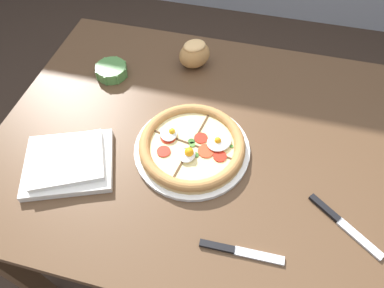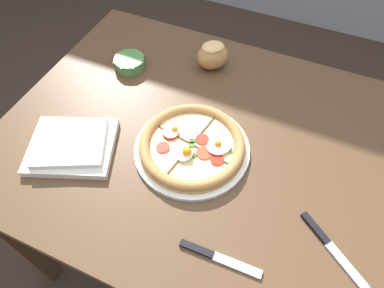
% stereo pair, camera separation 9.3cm
% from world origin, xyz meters
% --- Properties ---
extents(ground_plane, '(12.00, 12.00, 0.00)m').
position_xyz_m(ground_plane, '(0.00, 0.00, 0.00)').
color(ground_plane, '#3D2D23').
extents(dining_table, '(1.18, 0.91, 0.77)m').
position_xyz_m(dining_table, '(0.00, 0.00, 0.66)').
color(dining_table, '#513823').
rests_on(dining_table, ground_plane).
extents(pizza, '(0.32, 0.32, 0.05)m').
position_xyz_m(pizza, '(-0.02, -0.05, 0.79)').
color(pizza, white).
rests_on(pizza, dining_table).
extents(ramekin_bowl, '(0.11, 0.11, 0.04)m').
position_xyz_m(ramekin_bowl, '(-0.35, 0.18, 0.79)').
color(ramekin_bowl, '#4C8442').
rests_on(ramekin_bowl, dining_table).
extents(napkin_folded, '(0.29, 0.27, 0.04)m').
position_xyz_m(napkin_folded, '(-0.33, -0.18, 0.79)').
color(napkin_folded, silver).
rests_on(napkin_folded, dining_table).
extents(bread_piece_near, '(0.13, 0.13, 0.09)m').
position_xyz_m(bread_piece_near, '(-0.10, 0.29, 0.82)').
color(bread_piece_near, '#B27F47').
rests_on(bread_piece_near, dining_table).
extents(knife_main, '(0.17, 0.13, 0.01)m').
position_xyz_m(knife_main, '(0.39, -0.18, 0.78)').
color(knife_main, silver).
rests_on(knife_main, dining_table).
extents(knife_spare, '(0.19, 0.02, 0.01)m').
position_xyz_m(knife_spare, '(0.16, -0.30, 0.78)').
color(knife_spare, silver).
rests_on(knife_spare, dining_table).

